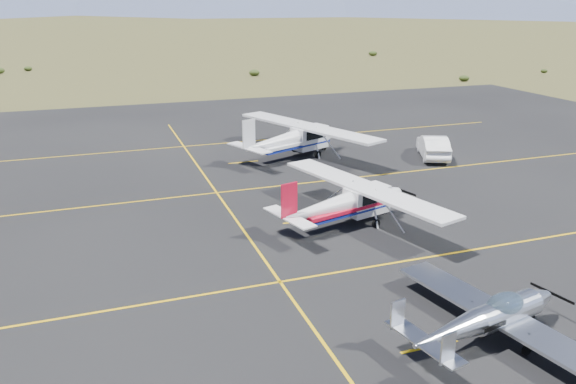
{
  "coord_description": "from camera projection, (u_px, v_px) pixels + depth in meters",
  "views": [
    {
      "loc": [
        -12.0,
        -15.98,
        10.1
      ],
      "look_at": [
        -3.77,
        7.43,
        1.6
      ],
      "focal_mm": 35.0,
      "sensor_mm": 36.0,
      "label": 1
    }
  ],
  "objects": [
    {
      "name": "ground",
      "position": [
        446.0,
        281.0,
        21.3
      ],
      "size": [
        1600.0,
        1600.0,
        0.0
      ],
      "primitive_type": "plane",
      "color": "#383D1C",
      "rests_on": "ground"
    },
    {
      "name": "apron",
      "position": [
        363.0,
        217.0,
        27.55
      ],
      "size": [
        72.0,
        72.0,
        0.02
      ],
      "primitive_type": "cube",
      "color": "black",
      "rests_on": "ground"
    },
    {
      "name": "aircraft_low_wing",
      "position": [
        490.0,
        317.0,
        17.25
      ],
      "size": [
        6.02,
        8.28,
        1.79
      ],
      "rotation": [
        0.0,
        0.0,
        0.2
      ],
      "color": "silver",
      "rests_on": "apron"
    },
    {
      "name": "aircraft_cessna",
      "position": [
        347.0,
        202.0,
        26.16
      ],
      "size": [
        7.1,
        10.65,
        2.71
      ],
      "rotation": [
        0.0,
        0.0,
        0.27
      ],
      "color": "white",
      "rests_on": "apron"
    },
    {
      "name": "aircraft_plain",
      "position": [
        294.0,
        138.0,
        37.5
      ],
      "size": [
        8.85,
        12.0,
        3.12
      ],
      "rotation": [
        0.0,
        0.0,
        0.39
      ],
      "color": "white",
      "rests_on": "apron"
    },
    {
      "name": "sedan",
      "position": [
        433.0,
        146.0,
        37.76
      ],
      "size": [
        3.35,
        4.89,
        1.53
      ],
      "primitive_type": "imported",
      "rotation": [
        0.0,
        0.0,
        2.73
      ],
      "color": "white",
      "rests_on": "apron"
    }
  ]
}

